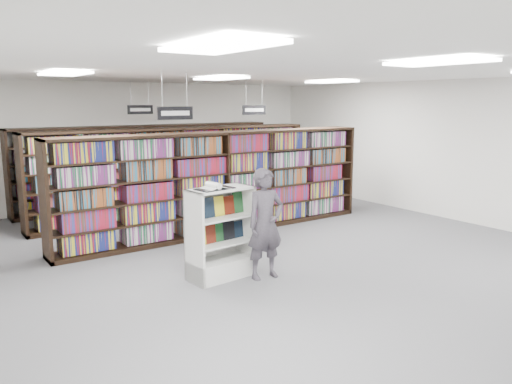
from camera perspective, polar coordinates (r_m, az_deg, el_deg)
floor at (r=8.94m, az=2.87°, el=-7.30°), size 12.00×12.00×0.00m
ceiling at (r=8.54m, az=3.06°, el=13.63°), size 10.00×12.00×0.10m
wall_back at (r=13.81m, az=-12.56°, el=5.46°), size 10.00×0.10×3.20m
wall_right at (r=12.30m, az=21.75°, el=4.42°), size 0.10×12.00×3.20m
bookshelf_row_near at (r=10.31m, az=-3.90°, el=1.05°), size 7.00×0.60×2.10m
bookshelf_row_mid at (r=12.05m, az=-8.82°, el=2.29°), size 7.00×0.60×2.10m
bookshelf_row_far at (r=13.59m, az=-11.99°, el=3.08°), size 7.00×0.60×2.10m
aisle_sign_left at (r=8.59m, az=-9.22°, el=9.03°), size 0.65×0.02×0.80m
aisle_sign_right at (r=11.84m, az=-0.21°, el=9.46°), size 0.65×0.02×0.80m
aisle_sign_center at (r=12.65m, az=-13.09°, el=9.25°), size 0.65×0.02×0.80m
troffer_front_left at (r=4.37m, az=-4.09°, el=16.33°), size 0.60×1.20×0.04m
troffer_front_center at (r=6.45m, az=20.19°, el=13.78°), size 0.60×1.20×0.04m
troffer_back_left at (r=9.02m, az=-21.03°, el=12.54°), size 0.60×1.20×0.04m
troffer_back_center at (r=10.19m, az=-4.05°, el=12.85°), size 0.60×1.20×0.04m
troffer_back_right at (r=12.01m, az=8.62°, el=12.36°), size 0.60×1.20×0.04m
endcap_display at (r=7.80m, az=-4.19°, el=-6.28°), size 1.05×0.60×1.41m
open_book at (r=7.46m, az=-4.80°, el=0.57°), size 0.61×0.41×0.13m
shopper at (r=7.65m, az=1.09°, el=-3.66°), size 0.65×0.45×1.71m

